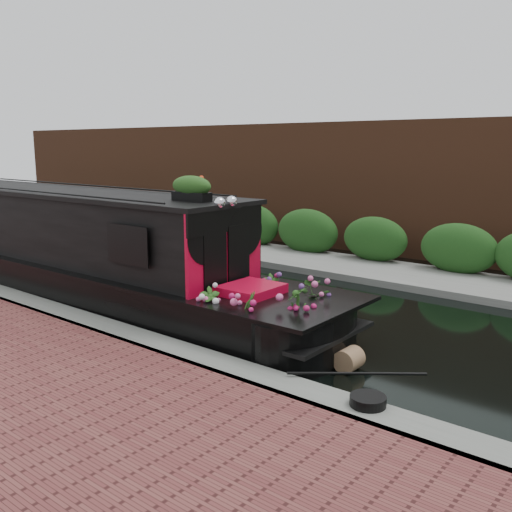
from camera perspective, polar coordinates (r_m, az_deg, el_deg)
The scene contains 8 objects.
ground at distance 11.96m, azimuth -0.12°, elevation -4.89°, with size 80.00×80.00×0.00m, color black.
near_bank_coping at distance 9.76m, azimuth -12.68°, elevation -8.88°, with size 40.00×0.60×0.50m, color slate.
far_bank_path at distance 15.33m, azimuth 9.90°, elevation -1.48°, with size 40.00×2.40×0.34m, color slate.
far_hedge at distance 16.11m, azimuth 11.48°, elevation -0.94°, with size 40.00×1.10×2.80m, color #1C4416.
far_brick_wall at distance 17.96m, azimuth 14.63°, elevation 0.15°, with size 40.00×1.00×8.00m, color #58301E.
narrowboat at distance 13.08m, azimuth -17.34°, elevation -0.01°, with size 12.77×2.43×2.99m.
rope_fender at distance 8.63m, azimuth 9.29°, elevation -10.19°, with size 0.35×0.35×0.37m, color #8A6748.
coiled_mooring_rope at distance 7.07m, azimuth 11.13°, elevation -14.02°, with size 0.43×0.43×0.12m, color black.
Camera 1 is at (7.31, -8.88, 3.28)m, focal length 40.00 mm.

